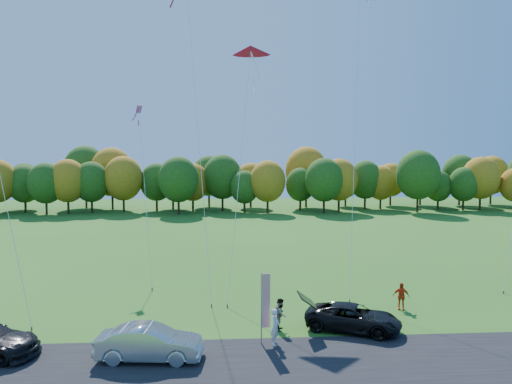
{
  "coord_description": "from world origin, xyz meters",
  "views": [
    {
      "loc": [
        -2.2,
        -25.83,
        9.44
      ],
      "look_at": [
        0.0,
        6.0,
        7.0
      ],
      "focal_mm": 35.0,
      "sensor_mm": 36.0,
      "label": 1
    }
  ],
  "objects": [
    {
      "name": "kite_diamond_pink",
      "position": [
        -8.07,
        12.68,
        6.71
      ],
      "size": [
        2.61,
        8.97,
        13.83
      ],
      "color": "#4C3F33",
      "rests_on": "ground"
    },
    {
      "name": "person_east",
      "position": [
        8.64,
        3.16,
        0.83
      ],
      "size": [
        1.04,
        0.64,
        1.65
      ],
      "primitive_type": "imported",
      "rotation": [
        0.0,
        0.0,
        -0.27
      ],
      "color": "red",
      "rests_on": "ground"
    },
    {
      "name": "person_tailgate_a",
      "position": [
        0.41,
        -1.86,
        0.9
      ],
      "size": [
        0.61,
        0.75,
        1.8
      ],
      "primitive_type": "imported",
      "rotation": [
        0.0,
        0.0,
        1.27
      ],
      "color": "silver",
      "rests_on": "ground"
    },
    {
      "name": "tree_line",
      "position": [
        0.0,
        55.0,
        0.0
      ],
      "size": [
        116.0,
        12.0,
        10.0
      ],
      "primitive_type": null,
      "color": "#1E4711",
      "rests_on": "ground"
    },
    {
      "name": "silver_sedan",
      "position": [
        -5.53,
        -3.31,
        0.8
      ],
      "size": [
        4.98,
        2.16,
        1.59
      ],
      "primitive_type": "imported",
      "rotation": [
        0.0,
        0.0,
        1.47
      ],
      "color": "#AFB0B4",
      "rests_on": "ground"
    },
    {
      "name": "kite_diamond_yellow",
      "position": [
        -14.75,
        3.86,
        6.87
      ],
      "size": [
        5.27,
        6.31,
        14.21
      ],
      "color": "#4C3F33",
      "rests_on": "ground"
    },
    {
      "name": "feather_flag",
      "position": [
        -0.09,
        -1.68,
        2.2
      ],
      "size": [
        0.48,
        0.15,
        3.61
      ],
      "color": "#999999",
      "rests_on": "ground"
    },
    {
      "name": "kite_parafoil_orange",
      "position": [
        7.66,
        10.48,
        12.13
      ],
      "size": [
        5.31,
        11.95,
        24.56
      ],
      "color": "#4C3F33",
      "rests_on": "ground"
    },
    {
      "name": "kite_delta_red",
      "position": [
        -0.83,
        8.88,
        9.32
      ],
      "size": [
        3.5,
        9.9,
        18.98
      ],
      "color": "#4C3F33",
      "rests_on": "ground"
    },
    {
      "name": "person_tailgate_b",
      "position": [
        0.93,
        0.18,
        0.85
      ],
      "size": [
        0.89,
        1.0,
        1.71
      ],
      "primitive_type": "imported",
      "rotation": [
        0.0,
        0.0,
        1.22
      ],
      "color": "gray",
      "rests_on": "ground"
    },
    {
      "name": "asphalt_strip",
      "position": [
        0.0,
        -4.0,
        0.01
      ],
      "size": [
        90.0,
        6.0,
        0.01
      ],
      "primitive_type": "cube",
      "color": "black",
      "rests_on": "ground"
    },
    {
      "name": "black_suv",
      "position": [
        4.79,
        -0.21,
        0.7
      ],
      "size": [
        5.56,
        4.2,
        1.4
      ],
      "primitive_type": "imported",
      "rotation": [
        0.0,
        0.0,
        1.15
      ],
      "color": "black",
      "rests_on": "ground"
    },
    {
      "name": "ground",
      "position": [
        0.0,
        0.0,
        0.0
      ],
      "size": [
        160.0,
        160.0,
        0.0
      ],
      "primitive_type": "plane",
      "color": "#265C18"
    },
    {
      "name": "kite_delta_blue",
      "position": [
        -3.95,
        9.4,
        12.61
      ],
      "size": [
        3.81,
        10.91,
        25.49
      ],
      "color": "#4C3F33",
      "rests_on": "ground"
    }
  ]
}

